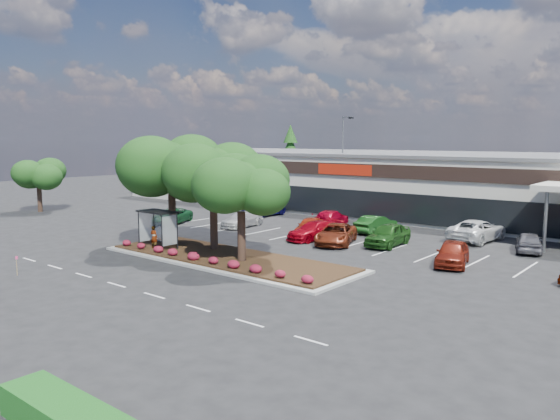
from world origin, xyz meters
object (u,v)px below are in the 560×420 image
Objects in this scene: light_pole at (343,170)px; car_0 at (172,216)px; car_1 at (242,219)px; survey_stake at (17,263)px.

light_pole reaches higher than car_0.
survey_stake is at bearing -89.03° from car_1.
car_0 is (-8.31, 18.10, -0.04)m from survey_stake.
light_pole is at bearing 40.04° from car_0.
light_pole is at bearing 90.53° from survey_stake.
car_1 is at bearing 95.42° from survey_stake.
survey_stake is 19.91m from car_0.
survey_stake is at bearing -89.47° from light_pole.
car_0 is at bearing -162.05° from car_1.
survey_stake is (0.32, -34.42, -3.74)m from light_pole.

